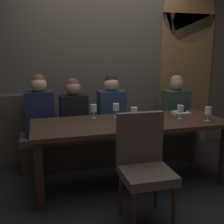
# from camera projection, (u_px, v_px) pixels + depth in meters

# --- Properties ---
(ground) EXTENTS (9.00, 9.00, 0.00)m
(ground) POSITION_uv_depth(u_px,v_px,m) (129.00, 181.00, 3.30)
(ground) COLOR black
(back_wall_tiled) EXTENTS (6.00, 0.12, 3.00)m
(back_wall_tiled) POSITION_uv_depth(u_px,v_px,m) (104.00, 53.00, 4.13)
(back_wall_tiled) COLOR brown
(back_wall_tiled) RESTS_ON ground
(arched_door) EXTENTS (0.90, 0.05, 2.55)m
(arched_door) POSITION_uv_depth(u_px,v_px,m) (186.00, 61.00, 4.45)
(arched_door) COLOR olive
(arched_door) RESTS_ON ground
(dining_table) EXTENTS (2.20, 0.84, 0.74)m
(dining_table) POSITION_uv_depth(u_px,v_px,m) (130.00, 129.00, 3.16)
(dining_table) COLOR #342217
(dining_table) RESTS_ON ground
(banquette_bench) EXTENTS (2.50, 0.44, 0.45)m
(banquette_bench) POSITION_uv_depth(u_px,v_px,m) (113.00, 145.00, 3.91)
(banquette_bench) COLOR #40352A
(banquette_bench) RESTS_ON ground
(chair_near_side) EXTENTS (0.44, 0.44, 0.98)m
(chair_near_side) POSITION_uv_depth(u_px,v_px,m) (144.00, 161.00, 2.47)
(chair_near_side) COLOR #3D281C
(chair_near_side) RESTS_ON ground
(diner_redhead) EXTENTS (0.36, 0.24, 0.80)m
(diner_redhead) POSITION_uv_depth(u_px,v_px,m) (40.00, 107.00, 3.51)
(diner_redhead) COLOR #192342
(diner_redhead) RESTS_ON banquette_bench
(diner_bearded) EXTENTS (0.36, 0.24, 0.73)m
(diner_bearded) POSITION_uv_depth(u_px,v_px,m) (74.00, 107.00, 3.65)
(diner_bearded) COLOR black
(diner_bearded) RESTS_ON banquette_bench
(diner_far_end) EXTENTS (0.36, 0.24, 0.77)m
(diner_far_end) POSITION_uv_depth(u_px,v_px,m) (111.00, 104.00, 3.77)
(diner_far_end) COLOR navy
(diner_far_end) RESTS_ON banquette_bench
(diner_near_end) EXTENTS (0.36, 0.24, 0.74)m
(diner_near_end) POSITION_uv_depth(u_px,v_px,m) (176.00, 102.00, 4.06)
(diner_near_end) COLOR #2D473D
(diner_near_end) RESTS_ON banquette_bench
(wine_glass_center_front) EXTENTS (0.08, 0.08, 0.16)m
(wine_glass_center_front) POSITION_uv_depth(u_px,v_px,m) (208.00, 111.00, 3.14)
(wine_glass_center_front) COLOR silver
(wine_glass_center_front) RESTS_ON dining_table
(wine_glass_end_left) EXTENTS (0.08, 0.08, 0.16)m
(wine_glass_end_left) POSITION_uv_depth(u_px,v_px,m) (134.00, 112.00, 3.11)
(wine_glass_end_left) COLOR silver
(wine_glass_end_left) RESTS_ON dining_table
(wine_glass_center_back) EXTENTS (0.08, 0.08, 0.16)m
(wine_glass_center_back) POSITION_uv_depth(u_px,v_px,m) (180.00, 109.00, 3.24)
(wine_glass_center_back) COLOR silver
(wine_glass_center_back) RESTS_ON dining_table
(wine_glass_end_right) EXTENTS (0.08, 0.08, 0.16)m
(wine_glass_end_right) POSITION_uv_depth(u_px,v_px,m) (116.00, 107.00, 3.33)
(wine_glass_end_right) COLOR silver
(wine_glass_end_right) RESTS_ON dining_table
(wine_glass_far_left) EXTENTS (0.08, 0.08, 0.16)m
(wine_glass_far_left) POSITION_uv_depth(u_px,v_px,m) (93.00, 108.00, 3.27)
(wine_glass_far_left) COLOR silver
(wine_glass_far_left) RESTS_ON dining_table
(dessert_plate) EXTENTS (0.19, 0.19, 0.05)m
(dessert_plate) POSITION_uv_depth(u_px,v_px,m) (182.00, 112.00, 3.59)
(dessert_plate) COLOR white
(dessert_plate) RESTS_ON dining_table
(fork_on_table) EXTENTS (0.05, 0.17, 0.01)m
(fork_on_table) POSITION_uv_depth(u_px,v_px,m) (173.00, 114.00, 3.52)
(fork_on_table) COLOR silver
(fork_on_table) RESTS_ON dining_table
(folded_napkin) EXTENTS (0.12, 0.11, 0.01)m
(folded_napkin) POSITION_uv_depth(u_px,v_px,m) (152.00, 124.00, 3.02)
(folded_napkin) COLOR silver
(folded_napkin) RESTS_ON dining_table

